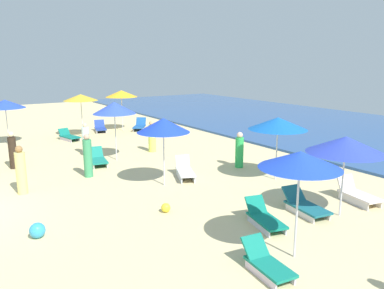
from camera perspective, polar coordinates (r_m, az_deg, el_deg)
name	(u,v)px	position (r m, az deg, el deg)	size (l,w,h in m)	color
ocean	(384,136)	(25.25, 26.81, 1.19)	(60.00, 15.79, 0.12)	#295191
umbrella_0	(163,125)	(13.33, -4.33, 2.89)	(1.88, 1.88, 2.44)	silver
lounge_chair_0_0	(185,171)	(14.54, -1.06, -4.03)	(1.57, 1.07, 0.76)	silver
umbrella_1	(346,145)	(11.42, 22.07, -0.04)	(2.16, 2.16, 2.34)	silver
lounge_chair_1_0	(357,194)	(13.21, 23.57, -6.85)	(1.51, 0.88, 0.74)	silver
lounge_chair_1_1	(305,205)	(11.78, 16.54, -8.75)	(1.62, 0.89, 0.66)	silver
umbrella_2	(5,104)	(22.26, -26.27, 5.48)	(2.03, 2.03, 2.42)	silver
umbrella_3	(300,160)	(8.54, 15.91, -2.25)	(1.81, 1.81, 2.49)	silver
lounge_chair_3_0	(264,218)	(10.66, 10.80, -10.78)	(1.54, 0.89, 0.65)	silver
lounge_chair_3_1	(266,263)	(8.51, 11.12, -17.09)	(1.36, 0.70, 0.63)	silver
umbrella_4	(81,97)	(23.09, -16.37, 6.79)	(1.98, 1.98, 2.52)	silver
lounge_chair_4_0	(69,136)	(22.60, -17.98, 1.17)	(1.56, 0.94, 0.62)	silver
umbrella_6	(121,94)	(24.65, -10.55, 7.50)	(2.00, 2.00, 2.59)	silver
lounge_chair_6_0	(140,126)	(24.96, -7.87, 2.76)	(1.61, 1.42, 0.74)	silver
lounge_chair_6_1	(100,128)	(24.78, -13.60, 2.42)	(1.39, 0.92, 0.70)	silver
umbrella_7	(114,108)	(17.17, -11.58, 5.40)	(1.90, 1.90, 2.63)	silver
lounge_chair_7_0	(98,159)	(16.91, -13.98, -2.15)	(1.56, 0.88, 0.68)	silver
umbrella_8	(278,123)	(14.32, 12.77, 3.11)	(2.17, 2.17, 2.38)	silver
beachgoer_0	(13,151)	(17.41, -25.33, -0.89)	(0.44, 0.44, 1.57)	#30241A
beachgoer_2	(88,157)	(15.12, -15.38, -1.79)	(0.36, 0.36, 1.69)	#3B9862
beachgoer_3	(239,151)	(16.04, 7.13, -0.96)	(0.46, 0.46, 1.51)	green
beachgoer_4	(152,137)	(18.79, -6.02, 1.09)	(0.38, 0.38, 1.55)	#E1F05A
beachgoer_5	(21,171)	(13.94, -24.28, -3.70)	(0.45, 0.45, 1.67)	#E2D278
beachgoer_7	(86,140)	(18.90, -15.66, 0.68)	(0.44, 0.44, 1.51)	white
beach_ball_1	(37,230)	(10.60, -22.20, -11.85)	(0.40, 0.40, 0.40)	#319DCF
beach_ball_2	(166,208)	(11.42, -3.96, -9.45)	(0.28, 0.28, 0.28)	yellow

